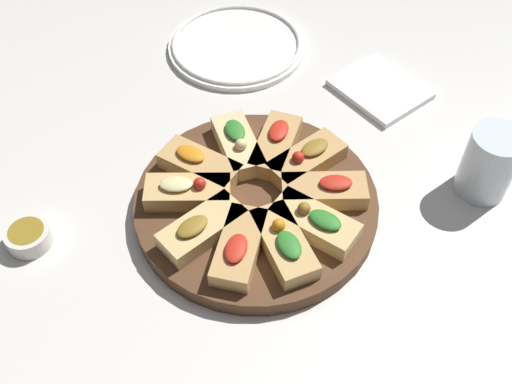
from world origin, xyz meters
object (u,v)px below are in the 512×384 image
napkin_stack (380,89)px  dipping_bowl (28,236)px  water_glass (489,163)px  serving_board (256,204)px  plate_right (237,45)px

napkin_stack → dipping_bowl: size_ratio=2.31×
water_glass → dipping_bowl: bearing=82.3°
serving_board → plate_right: 0.37m
serving_board → dipping_bowl: size_ratio=5.57×
plate_right → napkin_stack: 0.27m
serving_board → dipping_bowl: (0.03, 0.31, 0.00)m
water_glass → serving_board: bearing=80.6°
water_glass → napkin_stack: 0.25m
plate_right → water_glass: (-0.42, -0.25, 0.04)m
napkin_stack → water_glass: bearing=-167.7°
water_glass → plate_right: bearing=30.9°
serving_board → plate_right: serving_board is taller
plate_right → dipping_bowl: 0.51m
plate_right → water_glass: bearing=-149.1°
plate_right → water_glass: water_glass is taller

